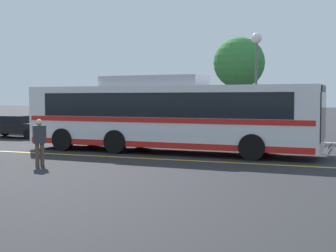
{
  "coord_description": "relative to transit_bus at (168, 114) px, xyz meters",
  "views": [
    {
      "loc": [
        8.23,
        -19.09,
        2.31
      ],
      "look_at": [
        1.08,
        -0.41,
        1.14
      ],
      "focal_mm": 50.0,
      "sensor_mm": 36.0,
      "label": 1
    }
  ],
  "objects": [
    {
      "name": "ground_plane",
      "position": [
        -1.05,
        0.41,
        -1.64
      ],
      "size": [
        220.0,
        220.0,
        0.0
      ],
      "primitive_type": "plane",
      "color": "#262628"
    },
    {
      "name": "lane_strip_0",
      "position": [
        0.02,
        -2.2,
        -1.64
      ],
      "size": [
        32.63,
        0.2,
        0.01
      ],
      "primitive_type": "cube",
      "rotation": [
        0.0,
        0.0,
        1.57
      ],
      "color": "gold",
      "rests_on": "ground_plane"
    },
    {
      "name": "curb_strip",
      "position": [
        0.02,
        5.47,
        -1.56
      ],
      "size": [
        40.63,
        0.36,
        0.15
      ],
      "primitive_type": "cube",
      "color": "#99999E",
      "rests_on": "ground_plane"
    },
    {
      "name": "transit_bus",
      "position": [
        0.0,
        0.0,
        0.0
      ],
      "size": [
        13.01,
        3.0,
        3.28
      ],
      "rotation": [
        0.0,
        0.0,
        -1.6
      ],
      "color": "silver",
      "rests_on": "ground_plane"
    },
    {
      "name": "parked_car_0",
      "position": [
        -11.2,
        3.98,
        -0.96
      ],
      "size": [
        4.88,
        2.18,
        1.31
      ],
      "rotation": [
        0.0,
        0.0,
        -1.52
      ],
      "color": "black",
      "rests_on": "ground_plane"
    },
    {
      "name": "parked_car_1",
      "position": [
        -5.69,
        3.79,
        -0.87
      ],
      "size": [
        4.08,
        2.17,
        1.55
      ],
      "rotation": [
        0.0,
        0.0,
        -1.65
      ],
      "color": "#9E9EA3",
      "rests_on": "ground_plane"
    },
    {
      "name": "parked_car_2",
      "position": [
        0.12,
        4.14,
        -0.86
      ],
      "size": [
        4.62,
        1.98,
        1.57
      ],
      "rotation": [
        0.0,
        0.0,
        -1.61
      ],
      "color": "#4C3823",
      "rests_on": "ground_plane"
    },
    {
      "name": "pedestrian_0",
      "position": [
        -2.67,
        -5.32,
        -0.73
      ],
      "size": [
        0.44,
        0.46,
        1.61
      ],
      "rotation": [
        0.0,
        0.0,
        0.86
      ],
      "color": "brown",
      "rests_on": "ground_plane"
    },
    {
      "name": "street_lamp",
      "position": [
        2.63,
        6.29,
        2.82
      ],
      "size": [
        0.56,
        0.56,
        5.8
      ],
      "color": "#59595E",
      "rests_on": "ground_plane"
    },
    {
      "name": "tree_0",
      "position": [
        0.83,
        10.33,
        2.9
      ],
      "size": [
        3.21,
        3.21,
        6.16
      ],
      "color": "#513823",
      "rests_on": "ground_plane"
    }
  ]
}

